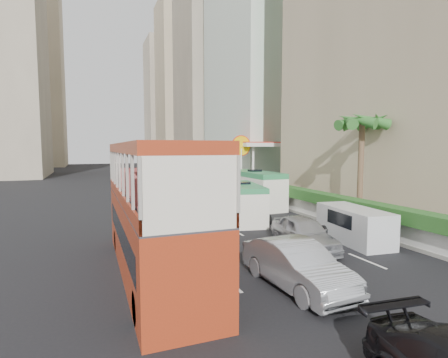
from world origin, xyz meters
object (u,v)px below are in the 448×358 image
car_silver_lane_a (296,288)px  panel_van_near (354,225)px  panel_van_far (206,182)px  palm_tree (361,171)px  double_decker_bus (153,208)px  minibus_near (244,202)px  shell_station (257,166)px  car_silver_lane_b (303,249)px  minibus_far (255,189)px  van_asset (194,199)px

car_silver_lane_a → panel_van_near: panel_van_near is taller
car_silver_lane_a → panel_van_near: 7.39m
panel_van_far → palm_tree: (3.37, -21.18, 2.47)m
double_decker_bus → palm_tree: (13.80, 4.00, 0.85)m
car_silver_lane_a → palm_tree: palm_tree is taller
minibus_near → shell_station: 17.78m
minibus_near → shell_station: shell_station is taller
car_silver_lane_a → palm_tree: bearing=34.7°
car_silver_lane_b → shell_station: 24.31m
double_decker_bus → shell_station: (16.00, 23.00, 0.22)m
double_decker_bus → minibus_near: 10.59m
shell_station → panel_van_near: bearing=-104.0°
car_silver_lane_b → minibus_near: 7.20m
car_silver_lane_b → shell_station: (8.74, 22.52, 2.75)m
car_silver_lane_a → shell_station: 28.96m
panel_van_far → double_decker_bus: bearing=-124.0°
car_silver_lane_a → minibus_near: size_ratio=0.89×
palm_tree → shell_station: size_ratio=0.80×
car_silver_lane_b → car_silver_lane_a: bearing=-119.2°
car_silver_lane_b → minibus_near: minibus_near is taller
shell_station → minibus_far: bearing=-117.5°
minibus_far → car_silver_lane_b: bearing=-107.3°
palm_tree → shell_station: bearing=83.4°
minibus_far → panel_van_far: size_ratio=1.46×
minibus_near → van_asset: bearing=102.7°
car_silver_lane_a → shell_station: bearing=62.9°
minibus_far → shell_station: shell_station is taller
car_silver_lane_b → palm_tree: bearing=36.0°
minibus_near → panel_van_far: (3.15, 17.61, -0.33)m
car_silver_lane_b → panel_van_far: 24.92m
shell_station → car_silver_lane_b: bearing=-111.2°
car_silver_lane_a → panel_van_near: bearing=30.4°
panel_van_near → palm_tree: (3.34, 3.30, 2.49)m
van_asset → panel_van_near: 18.07m
panel_van_near → van_asset: bearing=106.9°
double_decker_bus → palm_tree: 14.39m
car_silver_lane_a → minibus_far: size_ratio=0.75×
panel_van_near → palm_tree: bearing=50.5°
minibus_near → minibus_far: (3.12, 4.68, 0.23)m
van_asset → double_decker_bus: bearing=-113.3°
panel_van_far → shell_station: 6.26m
double_decker_bus → van_asset: bearing=69.2°
minibus_near → panel_van_far: bearing=91.1°
minibus_far → panel_van_near: minibus_far is taller
double_decker_bus → palm_tree: size_ratio=1.72×
van_asset → car_silver_lane_a: bearing=-99.5°
double_decker_bus → van_asset: size_ratio=2.27×
palm_tree → shell_station: 19.14m
car_silver_lane_a → shell_station: shell_station is taller
panel_van_near → minibus_far: bearing=96.1°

